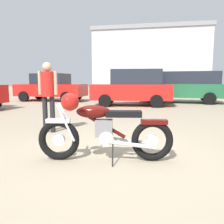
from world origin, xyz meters
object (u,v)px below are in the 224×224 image
Objects in this scene: vintage_motorcycle at (102,129)px; silver_sedan_mid at (51,87)px; bystander at (48,90)px; white_estate_far at (182,86)px; red_hatchback_near at (133,87)px.

silver_sedan_mid reaches higher than vintage_motorcycle.
white_estate_far is at bearing 148.78° from bystander.
white_estate_far is (2.36, 2.39, 0.02)m from red_hatchback_near.
silver_sedan_mid is 1.04× the size of red_hatchback_near.
white_estate_far is (1.23, 10.40, 0.45)m from vintage_motorcycle.
silver_sedan_mid is (-6.48, 9.23, 0.34)m from vintage_motorcycle.
white_estate_far is (7.71, 1.17, 0.10)m from silver_sedan_mid.
red_hatchback_near is at bearing 161.51° from bystander.
silver_sedan_mid is 0.91× the size of white_estate_far.
bystander is 0.35× the size of white_estate_far.
bystander is at bearing 117.43° from silver_sedan_mid.
red_hatchback_near is (5.35, -1.22, 0.08)m from silver_sedan_mid.
silver_sedan_mid reaches higher than bystander.
silver_sedan_mid is 7.80m from white_estate_far.
white_estate_far reaches higher than silver_sedan_mid.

